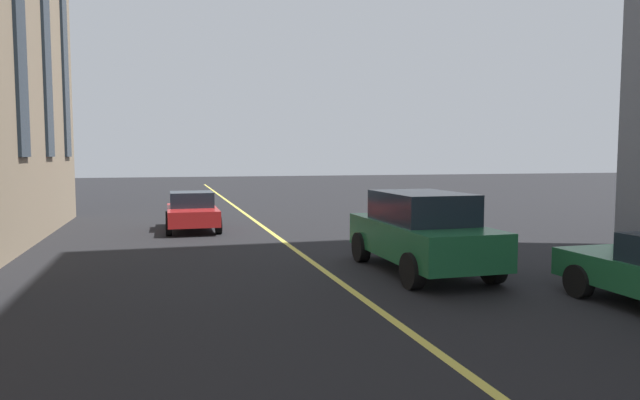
{
  "coord_description": "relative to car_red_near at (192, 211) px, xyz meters",
  "views": [
    {
      "loc": [
        5.68,
        3.59,
        2.73
      ],
      "look_at": [
        16.58,
        0.56,
        1.83
      ],
      "focal_mm": 31.25,
      "sensor_mm": 36.0,
      "label": 1
    }
  ],
  "objects": [
    {
      "name": "lane_centre_line",
      "position": [
        -6.59,
        -2.68,
        -0.7
      ],
      "size": [
        80.0,
        0.16,
        0.01
      ],
      "color": "#D8C64C",
      "rests_on": "ground_plane"
    },
    {
      "name": "car_green_mid",
      "position": [
        -9.05,
        -4.85,
        0.27
      ],
      "size": [
        4.7,
        2.14,
        1.88
      ],
      "color": "#1E6038",
      "rests_on": "ground_plane"
    },
    {
      "name": "car_red_near",
      "position": [
        0.0,
        0.0,
        0.0
      ],
      "size": [
        3.9,
        1.89,
        1.4
      ],
      "color": "#B21E1E",
      "rests_on": "ground_plane"
    }
  ]
}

